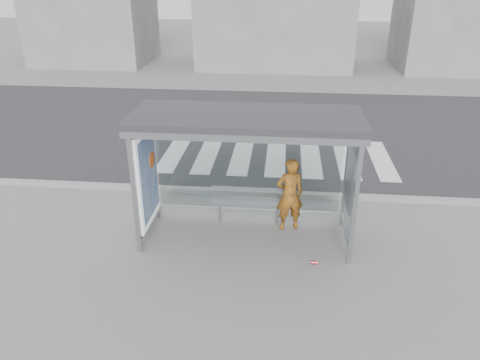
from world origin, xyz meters
name	(u,v)px	position (x,y,z in m)	size (l,w,h in m)	color
ground	(246,237)	(0.00, 0.00, 0.00)	(80.00, 80.00, 0.00)	slate
road	(263,128)	(0.00, 7.00, 0.00)	(30.00, 10.00, 0.01)	#262629
curb	(253,193)	(0.00, 1.95, 0.06)	(30.00, 0.18, 0.12)	gray
crosswalk	(276,156)	(0.50, 4.50, 0.00)	(6.55, 3.00, 0.00)	silver
bus_shelter	(227,145)	(-0.37, 0.06, 1.98)	(4.25, 1.65, 2.62)	gray
building_left	(92,6)	(-10.00, 18.00, 3.00)	(6.00, 5.00, 6.00)	slate
building_center	(275,17)	(0.00, 18.00, 2.50)	(8.00, 5.00, 5.00)	slate
person	(290,195)	(0.87, 0.47, 0.79)	(0.58, 0.38, 1.59)	#EA4616
bench	(248,203)	(0.00, 0.58, 0.49)	(1.58, 0.21, 0.82)	slate
soda_can	(314,262)	(1.36, -0.80, 0.03)	(0.07, 0.07, 0.12)	#D33E4D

